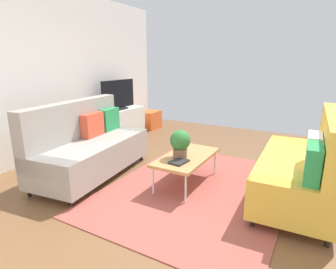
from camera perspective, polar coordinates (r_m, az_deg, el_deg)
The scene contains 14 objects.
ground_plane at distance 3.71m, azimuth 4.04°, elevation -11.71°, with size 7.68×7.68×0.00m, color brown.
wall_far at distance 5.17m, azimuth -25.50°, elevation 11.23°, with size 6.40×0.12×2.90m, color white.
area_rug at distance 3.79m, azimuth 6.26°, elevation -11.05°, with size 2.90×2.20×0.01m, color #9E4C42.
couch_beige at distance 4.23m, azimuth -16.14°, elevation -2.31°, with size 1.99×1.06×1.10m.
couch_green at distance 3.69m, azimuth 26.47°, elevation -5.94°, with size 1.93×0.91×1.10m.
coffee_table at distance 3.75m, azimuth 3.92°, elevation -4.83°, with size 1.10×0.56×0.42m.
tv_console at distance 6.17m, azimuth -10.17°, elevation 2.21°, with size 1.40×0.44×0.64m, color silver.
tv at distance 6.05m, azimuth -10.30°, elevation 8.03°, with size 1.00×0.20×0.64m.
storage_trunk at distance 7.00m, azimuth -3.77°, elevation 3.09°, with size 0.52×0.40×0.44m, color orange.
potted_plant at distance 3.60m, azimuth 2.55°, elevation -1.71°, with size 0.27×0.27×0.38m.
table_book_0 at distance 3.49m, azimuth 2.28°, elevation -5.68°, with size 0.24×0.18×0.02m, color #262626.
vase_0 at distance 5.71m, azimuth -14.44°, elevation 4.87°, with size 0.14×0.14×0.13m, color #B24C4C.
bottle_0 at distance 5.79m, azimuth -12.44°, elevation 5.27°, with size 0.06×0.06×0.16m, color #3F8C4C.
bottle_1 at distance 5.87m, azimuth -11.73°, elevation 5.50°, with size 0.05×0.05×0.17m, color #3F8C4C.
Camera 1 is at (-3.00, -1.40, 1.67)m, focal length 29.24 mm.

